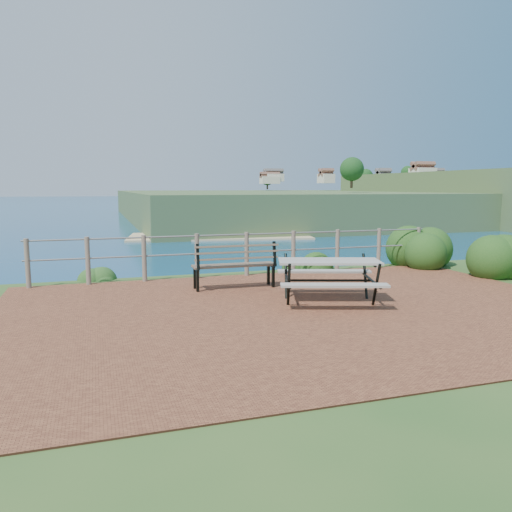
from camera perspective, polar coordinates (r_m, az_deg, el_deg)
The scene contains 10 objects.
ground at distance 8.40m, azimuth 5.60°, elevation -6.19°, with size 10.00×7.00×0.12m, color brown.
ocean at distance 207.51m, azimuth -17.10°, elevation 6.98°, with size 1200.00×1200.00×0.00m, color #145779.
safety_railing at distance 11.40m, azimuth -1.07°, elevation 0.50°, with size 9.40×0.10×1.00m.
distant_bay at distance 274.29m, azimuth 22.29°, elevation 6.56°, with size 290.00×232.36×24.00m.
picnic_table at distance 8.89m, azimuth 8.33°, elevation -2.31°, with size 1.90×1.47×0.74m.
park_bench at distance 9.99m, azimuth -2.51°, elevation -0.26°, with size 1.68×0.45×0.94m.
shrub_right_front at distance 12.79m, azimuth 25.83°, elevation -2.08°, with size 1.30×1.30×1.85m, color #144214.
shrub_right_edge at distance 13.65m, azimuth 18.60°, elevation -1.11°, with size 1.23×1.23×1.76m, color #144214.
shrub_lip_west at distance 11.74m, azimuth -17.76°, elevation -2.49°, with size 0.67×0.67×0.37m, color #214E1D.
shrub_lip_east at distance 12.73m, azimuth 5.82°, elevation -1.36°, with size 0.85×0.85×0.62m, color #144214.
Camera 1 is at (-3.26, -7.47, 2.04)m, focal length 35.00 mm.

